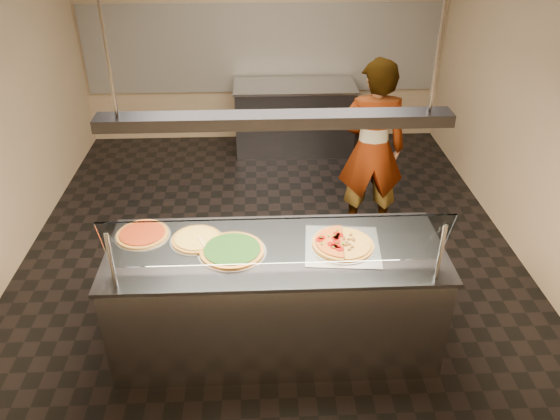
{
  "coord_description": "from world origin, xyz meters",
  "views": [
    {
      "loc": [
        -0.11,
        -4.55,
        3.27
      ],
      "look_at": [
        0.05,
        -0.83,
        1.02
      ],
      "focal_mm": 35.0,
      "sensor_mm": 36.0,
      "label": 1
    }
  ],
  "objects_px": {
    "perforated_tray": "(342,246)",
    "pizza_tomato": "(143,234)",
    "prep_table": "(294,117)",
    "pizza_spatula": "(209,244)",
    "half_pizza_sausage": "(357,243)",
    "pizza_cheese": "(197,239)",
    "serving_counter": "(276,298)",
    "sneeze_guard": "(277,243)",
    "half_pizza_pepperoni": "(328,243)",
    "pizza_spinach": "(232,250)",
    "heat_lamp_housing": "(275,120)",
    "worker": "(372,149)"
  },
  "relations": [
    {
      "from": "serving_counter",
      "to": "perforated_tray",
      "type": "bearing_deg",
      "value": 1.71
    },
    {
      "from": "serving_counter",
      "to": "sneeze_guard",
      "type": "xyz_separation_m",
      "value": [
        -0.0,
        -0.34,
        0.76
      ]
    },
    {
      "from": "pizza_spatula",
      "to": "sneeze_guard",
      "type": "bearing_deg",
      "value": -38.16
    },
    {
      "from": "sneeze_guard",
      "to": "half_pizza_sausage",
      "type": "distance_m",
      "value": 0.75
    },
    {
      "from": "half_pizza_sausage",
      "to": "prep_table",
      "type": "relative_size",
      "value": 0.29
    },
    {
      "from": "half_pizza_pepperoni",
      "to": "pizza_spinach",
      "type": "height_order",
      "value": "half_pizza_pepperoni"
    },
    {
      "from": "pizza_tomato",
      "to": "worker",
      "type": "distance_m",
      "value": 2.52
    },
    {
      "from": "sneeze_guard",
      "to": "heat_lamp_housing",
      "type": "relative_size",
      "value": 0.99
    },
    {
      "from": "pizza_cheese",
      "to": "worker",
      "type": "height_order",
      "value": "worker"
    },
    {
      "from": "sneeze_guard",
      "to": "worker",
      "type": "height_order",
      "value": "worker"
    },
    {
      "from": "serving_counter",
      "to": "worker",
      "type": "xyz_separation_m",
      "value": [
        1.04,
        1.7,
        0.47
      ]
    },
    {
      "from": "half_pizza_sausage",
      "to": "half_pizza_pepperoni",
      "type": "bearing_deg",
      "value": -179.78
    },
    {
      "from": "half_pizza_sausage",
      "to": "pizza_cheese",
      "type": "distance_m",
      "value": 1.21
    },
    {
      "from": "prep_table",
      "to": "pizza_spatula",
      "type": "bearing_deg",
      "value": -103.43
    },
    {
      "from": "half_pizza_sausage",
      "to": "serving_counter",
      "type": "bearing_deg",
      "value": -178.49
    },
    {
      "from": "serving_counter",
      "to": "half_pizza_sausage",
      "type": "height_order",
      "value": "half_pizza_sausage"
    },
    {
      "from": "half_pizza_sausage",
      "to": "pizza_tomato",
      "type": "bearing_deg",
      "value": 172.42
    },
    {
      "from": "half_pizza_pepperoni",
      "to": "worker",
      "type": "relative_size",
      "value": 0.25
    },
    {
      "from": "pizza_tomato",
      "to": "prep_table",
      "type": "bearing_deg",
      "value": 68.36
    },
    {
      "from": "pizza_spinach",
      "to": "pizza_spatula",
      "type": "height_order",
      "value": "pizza_spatula"
    },
    {
      "from": "half_pizza_pepperoni",
      "to": "pizza_spinach",
      "type": "relative_size",
      "value": 0.94
    },
    {
      "from": "sneeze_guard",
      "to": "pizza_spinach",
      "type": "xyz_separation_m",
      "value": [
        -0.32,
        0.33,
        -0.28
      ]
    },
    {
      "from": "sneeze_guard",
      "to": "perforated_tray",
      "type": "height_order",
      "value": "sneeze_guard"
    },
    {
      "from": "serving_counter",
      "to": "worker",
      "type": "relative_size",
      "value": 1.34
    },
    {
      "from": "worker",
      "to": "pizza_tomato",
      "type": "bearing_deg",
      "value": 37.83
    },
    {
      "from": "pizza_cheese",
      "to": "prep_table",
      "type": "relative_size",
      "value": 0.25
    },
    {
      "from": "perforated_tray",
      "to": "pizza_spatula",
      "type": "height_order",
      "value": "pizza_spatula"
    },
    {
      "from": "perforated_tray",
      "to": "pizza_tomato",
      "type": "bearing_deg",
      "value": 171.86
    },
    {
      "from": "half_pizza_sausage",
      "to": "pizza_spinach",
      "type": "height_order",
      "value": "half_pizza_sausage"
    },
    {
      "from": "serving_counter",
      "to": "heat_lamp_housing",
      "type": "relative_size",
      "value": 1.09
    },
    {
      "from": "pizza_spinach",
      "to": "heat_lamp_housing",
      "type": "distance_m",
      "value": 1.05
    },
    {
      "from": "half_pizza_pepperoni",
      "to": "sneeze_guard",
      "type": "bearing_deg",
      "value": -137.39
    },
    {
      "from": "pizza_cheese",
      "to": "pizza_tomato",
      "type": "bearing_deg",
      "value": 168.61
    },
    {
      "from": "pizza_spinach",
      "to": "heat_lamp_housing",
      "type": "bearing_deg",
      "value": 3.08
    },
    {
      "from": "half_pizza_pepperoni",
      "to": "worker",
      "type": "xyz_separation_m",
      "value": [
        0.65,
        1.68,
        -0.03
      ]
    },
    {
      "from": "worker",
      "to": "serving_counter",
      "type": "bearing_deg",
      "value": 60.84
    },
    {
      "from": "pizza_spinach",
      "to": "sneeze_guard",
      "type": "bearing_deg",
      "value": -45.41
    },
    {
      "from": "serving_counter",
      "to": "half_pizza_sausage",
      "type": "relative_size",
      "value": 5.29
    },
    {
      "from": "worker",
      "to": "sneeze_guard",
      "type": "bearing_deg",
      "value": 65.35
    },
    {
      "from": "pizza_cheese",
      "to": "worker",
      "type": "bearing_deg",
      "value": 43.42
    },
    {
      "from": "heat_lamp_housing",
      "to": "prep_table",
      "type": "bearing_deg",
      "value": 84.02
    },
    {
      "from": "half_pizza_sausage",
      "to": "heat_lamp_housing",
      "type": "xyz_separation_m",
      "value": [
        -0.6,
        -0.02,
        0.99
      ]
    },
    {
      "from": "sneeze_guard",
      "to": "half_pizza_sausage",
      "type": "bearing_deg",
      "value": 30.71
    },
    {
      "from": "sneeze_guard",
      "to": "perforated_tray",
      "type": "xyz_separation_m",
      "value": [
        0.5,
        0.36,
        -0.29
      ]
    },
    {
      "from": "pizza_cheese",
      "to": "pizza_spatula",
      "type": "relative_size",
      "value": 1.68
    },
    {
      "from": "pizza_tomato",
      "to": "half_pizza_pepperoni",
      "type": "bearing_deg",
      "value": -8.76
    },
    {
      "from": "heat_lamp_housing",
      "to": "pizza_cheese",
      "type": "bearing_deg",
      "value": 166.14
    },
    {
      "from": "perforated_tray",
      "to": "pizza_spinach",
      "type": "xyz_separation_m",
      "value": [
        -0.82,
        -0.03,
        0.01
      ]
    },
    {
      "from": "pizza_spinach",
      "to": "pizza_spatula",
      "type": "distance_m",
      "value": 0.19
    },
    {
      "from": "half_pizza_pepperoni",
      "to": "half_pizza_sausage",
      "type": "relative_size",
      "value": 1.0
    }
  ]
}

